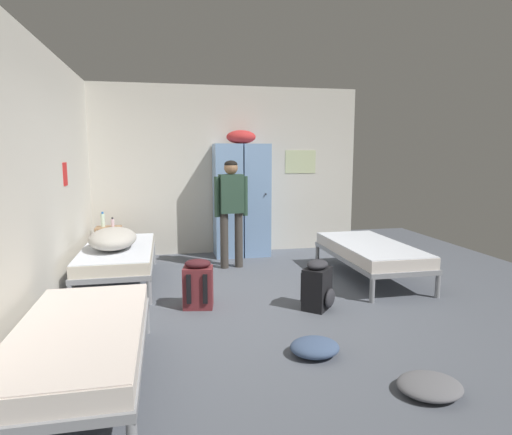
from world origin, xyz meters
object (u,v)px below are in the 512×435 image
object	(u,v)px
bed_left_front	(79,339)
backpack_black	(318,286)
clothes_pile_grey	(430,386)
shelf_unit	(109,241)
lotion_bottle	(113,223)
locker_bank	(241,198)
bedding_heap	(113,239)
water_bottle	(103,220)
bed_right	(370,251)
backpack_maroon	(198,285)
person_traveler	(231,204)
bed_left_rear	(118,255)
clothes_pile_denim	(315,347)

from	to	relation	value
bed_left_front	backpack_black	xyz separation A→B (m)	(2.24, 1.21, -0.12)
clothes_pile_grey	shelf_unit	bearing A→B (deg)	121.59
backpack_black	lotion_bottle	bearing A→B (deg)	133.41
locker_bank	bedding_heap	world-z (taller)	locker_bank
water_bottle	bed_left_front	bearing A→B (deg)	-85.08
bed_right	lotion_bottle	world-z (taller)	lotion_bottle
locker_bank	backpack_maroon	world-z (taller)	locker_bank
clothes_pile_grey	person_traveler	bearing A→B (deg)	103.13
shelf_unit	bed_left_front	size ratio (longest dim) A/B	0.30
backpack_maroon	bed_left_rear	bearing A→B (deg)	130.53
person_traveler	water_bottle	bearing A→B (deg)	160.32
bedding_heap	lotion_bottle	world-z (taller)	bedding_heap
clothes_pile_grey	clothes_pile_denim	world-z (taller)	clothes_pile_denim
bedding_heap	shelf_unit	bearing A→B (deg)	99.32
shelf_unit	bedding_heap	distance (m)	1.31
bed_left_front	person_traveler	distance (m)	3.57
bedding_heap	backpack_maroon	distance (m)	1.47
bed_left_rear	lotion_bottle	bearing A→B (deg)	99.17
locker_bank	person_traveler	size ratio (longest dim) A/B	1.30
bedding_heap	backpack_black	bearing A→B (deg)	-30.35
bed_left_rear	backpack_black	bearing A→B (deg)	-32.78
shelf_unit	clothes_pile_grey	size ratio (longest dim) A/B	1.22
water_bottle	clothes_pile_denim	distance (m)	4.30
person_traveler	backpack_maroon	world-z (taller)	person_traveler
locker_bank	bed_right	size ratio (longest dim) A/B	1.09
shelf_unit	water_bottle	size ratio (longest dim) A/B	2.42
shelf_unit	backpack_black	distance (m)	3.60
water_bottle	lotion_bottle	distance (m)	0.17
locker_bank	person_traveler	distance (m)	0.82
locker_bank	lotion_bottle	xyz separation A→B (m)	(-2.04, -0.15, -0.33)
backpack_maroon	bedding_heap	bearing A→B (deg)	134.60
shelf_unit	water_bottle	xyz separation A→B (m)	(-0.08, 0.02, 0.33)
clothes_pile_grey	backpack_black	bearing A→B (deg)	96.51
bed_right	water_bottle	world-z (taller)	water_bottle
bed_right	bed_left_rear	world-z (taller)	same
bed_left_rear	clothes_pile_grey	distance (m)	4.06
bedding_heap	backpack_black	distance (m)	2.67
bedding_heap	clothes_pile_grey	distance (m)	4.03
lotion_bottle	shelf_unit	bearing A→B (deg)	150.26
bedding_heap	backpack_maroon	xyz separation A→B (m)	(1.00, -1.02, -0.36)
bed_right	backpack_black	xyz separation A→B (m)	(-1.10, -0.98, -0.12)
person_traveler	backpack_black	bearing A→B (deg)	-71.07
bed_left_front	backpack_black	distance (m)	2.55
clothes_pile_grey	clothes_pile_denim	size ratio (longest dim) A/B	1.10
clothes_pile_grey	water_bottle	bearing A→B (deg)	122.22
bed_left_front	bedding_heap	size ratio (longest dim) A/B	2.14
bedding_heap	locker_bank	bearing A→B (deg)	35.66
bed_right	bed_left_front	size ratio (longest dim) A/B	1.00
shelf_unit	bed_right	xyz separation A→B (m)	(3.59, -1.61, 0.04)
bed_left_front	shelf_unit	bearing A→B (deg)	93.75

